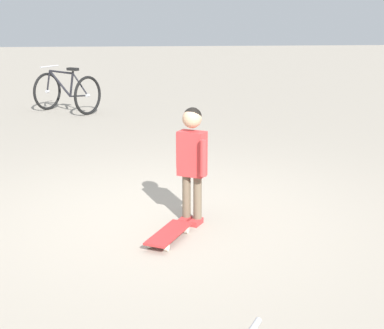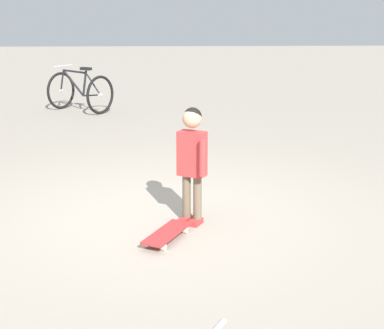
{
  "view_description": "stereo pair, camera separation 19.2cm",
  "coord_description": "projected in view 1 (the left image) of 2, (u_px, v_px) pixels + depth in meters",
  "views": [
    {
      "loc": [
        -0.11,
        -5.01,
        1.88
      ],
      "look_at": [
        0.29,
        -0.21,
        0.55
      ],
      "focal_mm": 52.74,
      "sensor_mm": 36.0,
      "label": 1
    },
    {
      "loc": [
        0.08,
        -5.02,
        1.88
      ],
      "look_at": [
        0.29,
        -0.21,
        0.55
      ],
      "focal_mm": 52.74,
      "sensor_mm": 36.0,
      "label": 2
    }
  ],
  "objects": [
    {
      "name": "skateboard",
      "position": [
        169.0,
        234.0,
        4.73
      ],
      "size": [
        0.44,
        0.6,
        0.07
      ],
      "color": "#B22D2D",
      "rests_on": "ground"
    },
    {
      "name": "bicycle_far",
      "position": [
        67.0,
        92.0,
        10.54
      ],
      "size": [
        1.28,
        1.2,
        0.85
      ],
      "color": "black",
      "rests_on": "ground"
    },
    {
      "name": "child_person",
      "position": [
        192.0,
        153.0,
        4.97
      ],
      "size": [
        0.28,
        0.35,
        1.06
      ],
      "color": "brown",
      "rests_on": "ground"
    },
    {
      "name": "ground_plane",
      "position": [
        160.0,
        215.0,
        5.32
      ],
      "size": [
        50.0,
        50.0,
        0.0
      ],
      "primitive_type": "plane",
      "color": "#9E9384"
    }
  ]
}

